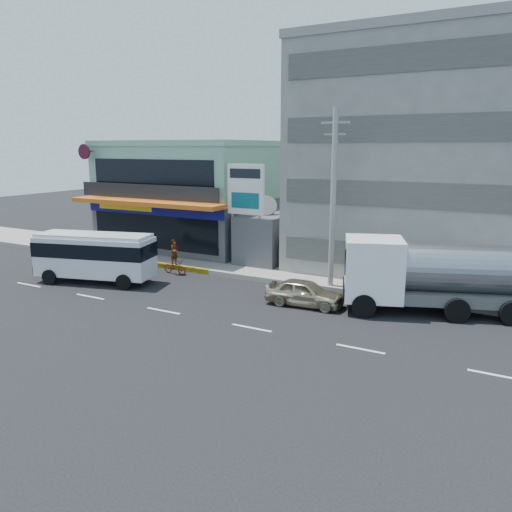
{
  "coord_description": "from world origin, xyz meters",
  "views": [
    {
      "loc": [
        15.25,
        -18.49,
        7.95
      ],
      "look_at": [
        2.77,
        4.53,
        2.2
      ],
      "focal_mm": 35.0,
      "sensor_mm": 36.0,
      "label": 1
    }
  ],
  "objects_px": {
    "minibus": "(95,254)",
    "tanker_truck": "(432,274)",
    "satellite_dish": "(266,214)",
    "billboard": "(246,195)",
    "shop_building": "(193,198)",
    "utility_pole_near": "(333,199)",
    "sedan": "(305,293)",
    "motorcycle_rider": "(175,263)",
    "concrete_building": "(436,162)"
  },
  "relations": [
    {
      "from": "concrete_building",
      "to": "minibus",
      "type": "relative_size",
      "value": 2.17
    },
    {
      "from": "motorcycle_rider",
      "to": "minibus",
      "type": "bearing_deg",
      "value": -127.46
    },
    {
      "from": "billboard",
      "to": "utility_pole_near",
      "type": "relative_size",
      "value": 0.69
    },
    {
      "from": "billboard",
      "to": "shop_building",
      "type": "bearing_deg",
      "value": 147.68
    },
    {
      "from": "utility_pole_near",
      "to": "tanker_truck",
      "type": "bearing_deg",
      "value": -13.02
    },
    {
      "from": "concrete_building",
      "to": "sedan",
      "type": "bearing_deg",
      "value": -111.06
    },
    {
      "from": "shop_building",
      "to": "satellite_dish",
      "type": "distance_m",
      "value": 8.54
    },
    {
      "from": "minibus",
      "to": "motorcycle_rider",
      "type": "height_order",
      "value": "minibus"
    },
    {
      "from": "shop_building",
      "to": "satellite_dish",
      "type": "xyz_separation_m",
      "value": [
        8.0,
        -2.95,
        -0.42
      ]
    },
    {
      "from": "satellite_dish",
      "to": "sedan",
      "type": "xyz_separation_m",
      "value": [
        5.81,
        -6.88,
        -2.89
      ]
    },
    {
      "from": "tanker_truck",
      "to": "shop_building",
      "type": "bearing_deg",
      "value": 158.21
    },
    {
      "from": "minibus",
      "to": "sedan",
      "type": "bearing_deg",
      "value": 7.93
    },
    {
      "from": "concrete_building",
      "to": "shop_building",
      "type": "bearing_deg",
      "value": -176.65
    },
    {
      "from": "shop_building",
      "to": "concrete_building",
      "type": "xyz_separation_m",
      "value": [
        18.0,
        1.05,
        3.0
      ]
    },
    {
      "from": "sedan",
      "to": "motorcycle_rider",
      "type": "xyz_separation_m",
      "value": [
        -9.81,
        2.05,
        0.05
      ]
    },
    {
      "from": "shop_building",
      "to": "minibus",
      "type": "xyz_separation_m",
      "value": [
        1.07,
        -11.6,
        -2.24
      ]
    },
    {
      "from": "sedan",
      "to": "billboard",
      "type": "bearing_deg",
      "value": 47.14
    },
    {
      "from": "utility_pole_near",
      "to": "minibus",
      "type": "bearing_deg",
      "value": -158.67
    },
    {
      "from": "shop_building",
      "to": "motorcycle_rider",
      "type": "relative_size",
      "value": 5.53
    },
    {
      "from": "billboard",
      "to": "motorcycle_rider",
      "type": "distance_m",
      "value": 6.24
    },
    {
      "from": "minibus",
      "to": "tanker_truck",
      "type": "distance_m",
      "value": 18.94
    },
    {
      "from": "satellite_dish",
      "to": "sedan",
      "type": "height_order",
      "value": "satellite_dish"
    },
    {
      "from": "shop_building",
      "to": "sedan",
      "type": "relative_size",
      "value": 3.08
    },
    {
      "from": "satellite_dish",
      "to": "sedan",
      "type": "relative_size",
      "value": 0.37
    },
    {
      "from": "minibus",
      "to": "motorcycle_rider",
      "type": "bearing_deg",
      "value": 52.54
    },
    {
      "from": "shop_building",
      "to": "motorcycle_rider",
      "type": "bearing_deg",
      "value": -62.76
    },
    {
      "from": "utility_pole_near",
      "to": "motorcycle_rider",
      "type": "xyz_separation_m",
      "value": [
        -10.0,
        -1.22,
        -4.41
      ]
    },
    {
      "from": "motorcycle_rider",
      "to": "shop_building",
      "type": "bearing_deg",
      "value": 117.24
    },
    {
      "from": "billboard",
      "to": "motorcycle_rider",
      "type": "bearing_deg",
      "value": -139.17
    },
    {
      "from": "minibus",
      "to": "tanker_truck",
      "type": "height_order",
      "value": "tanker_truck"
    },
    {
      "from": "minibus",
      "to": "sedan",
      "type": "xyz_separation_m",
      "value": [
        12.74,
        1.78,
        -1.07
      ]
    },
    {
      "from": "shop_building",
      "to": "tanker_truck",
      "type": "distance_m",
      "value": 21.24
    },
    {
      "from": "billboard",
      "to": "tanker_truck",
      "type": "bearing_deg",
      "value": -14.34
    },
    {
      "from": "satellite_dish",
      "to": "utility_pole_near",
      "type": "xyz_separation_m",
      "value": [
        6.0,
        -3.6,
        1.57
      ]
    },
    {
      "from": "utility_pole_near",
      "to": "shop_building",
      "type": "bearing_deg",
      "value": 154.94
    },
    {
      "from": "motorcycle_rider",
      "to": "tanker_truck",
      "type": "bearing_deg",
      "value": -0.28
    },
    {
      "from": "shop_building",
      "to": "sedan",
      "type": "height_order",
      "value": "shop_building"
    },
    {
      "from": "satellite_dish",
      "to": "billboard",
      "type": "distance_m",
      "value": 2.31
    },
    {
      "from": "shop_building",
      "to": "satellite_dish",
      "type": "relative_size",
      "value": 8.27
    },
    {
      "from": "utility_pole_near",
      "to": "minibus",
      "type": "xyz_separation_m",
      "value": [
        -12.93,
        -5.05,
        -3.39
      ]
    },
    {
      "from": "utility_pole_near",
      "to": "concrete_building",
      "type": "bearing_deg",
      "value": 62.24
    },
    {
      "from": "tanker_truck",
      "to": "billboard",
      "type": "bearing_deg",
      "value": 165.66
    },
    {
      "from": "concrete_building",
      "to": "billboard",
      "type": "distance_m",
      "value": 12.17
    },
    {
      "from": "satellite_dish",
      "to": "concrete_building",
      "type": "bearing_deg",
      "value": 21.8
    },
    {
      "from": "shop_building",
      "to": "utility_pole_near",
      "type": "height_order",
      "value": "utility_pole_near"
    },
    {
      "from": "shop_building",
      "to": "concrete_building",
      "type": "distance_m",
      "value": 18.28
    },
    {
      "from": "minibus",
      "to": "tanker_truck",
      "type": "bearing_deg",
      "value": 11.42
    },
    {
      "from": "utility_pole_near",
      "to": "motorcycle_rider",
      "type": "bearing_deg",
      "value": -173.02
    },
    {
      "from": "concrete_building",
      "to": "minibus",
      "type": "distance_m",
      "value": 21.78
    },
    {
      "from": "motorcycle_rider",
      "to": "satellite_dish",
      "type": "bearing_deg",
      "value": 50.34
    }
  ]
}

